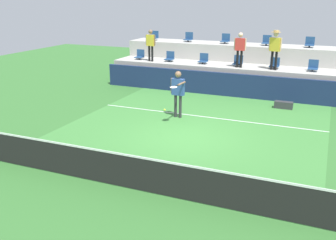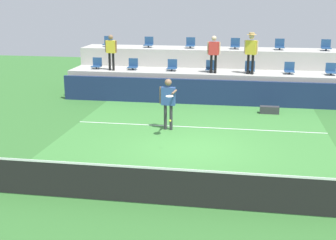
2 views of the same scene
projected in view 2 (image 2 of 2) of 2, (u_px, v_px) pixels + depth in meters
The scene contains 26 objects.
ground_plane at pixel (191, 149), 14.11m from camera, with size 40.00×40.00×0.00m, color #336B2D.
court_inner_paint at pixel (194, 139), 15.06m from camera, with size 9.00×10.00×0.01m, color #3D7F38.
court_service_line at pixel (198, 127), 16.39m from camera, with size 9.00×0.06×0.00m, color white.
tennis_net at pixel (170, 186), 10.17m from camera, with size 10.48×0.08×1.07m.
sponsor_backboard at pixel (207, 92), 19.66m from camera, with size 13.00×0.16×1.10m, color navy.
seating_tier_lower at pixel (209, 85), 20.88m from camera, with size 13.00×1.80×1.25m, color #ADAAA3.
seating_tier_upper at pixel (212, 70), 22.48m from camera, with size 13.00×1.80×2.10m, color #ADAAA3.
stadium_chair_lower_far_left at pixel (97, 64), 21.44m from camera, with size 0.44×0.40×0.52m.
stadium_chair_lower_left at pixel (133, 65), 21.16m from camera, with size 0.44×0.40×0.52m.
stadium_chair_lower_mid_left at pixel (172, 66), 20.87m from camera, with size 0.44×0.40×0.52m.
stadium_chair_lower_center at pixel (211, 67), 20.58m from camera, with size 0.44×0.40×0.52m.
stadium_chair_lower_mid_right at pixel (250, 68), 20.30m from camera, with size 0.44×0.40×0.52m.
stadium_chair_lower_right at pixel (289, 69), 20.03m from camera, with size 0.44×0.40×0.52m.
stadium_chair_lower_far_right at pixel (331, 70), 19.75m from camera, with size 0.44×0.40×0.52m.
stadium_chair_upper_far_left at pixel (108, 42), 22.92m from camera, with size 0.44×0.40×0.52m.
stadium_chair_upper_left at pixel (149, 43), 22.58m from camera, with size 0.44×0.40×0.52m.
stadium_chair_upper_mid_left at pixel (190, 44), 22.25m from camera, with size 0.44×0.40×0.52m.
stadium_chair_upper_mid_right at pixel (235, 44), 21.90m from camera, with size 0.44×0.40×0.52m.
stadium_chair_upper_right at pixel (280, 45), 21.57m from camera, with size 0.44×0.40×0.52m.
stadium_chair_upper_far_right at pixel (326, 46), 21.23m from camera, with size 0.44×0.40×0.52m.
tennis_player at pixel (168, 99), 15.79m from camera, with size 0.66×1.27×1.83m.
spectator_leaning_on_rail at pixel (111, 49), 20.74m from camera, with size 0.58×0.24×1.64m.
spectator_in_grey at pixel (214, 51), 19.99m from camera, with size 0.58×0.22×1.66m.
spectator_with_hat at pixel (251, 49), 19.69m from camera, with size 0.61×0.51×1.82m.
tennis_ball at pixel (170, 121), 13.58m from camera, with size 0.07×0.07×0.07m.
equipment_bag at pixel (269, 110), 18.26m from camera, with size 0.76×0.28×0.30m, color #333338.
Camera 2 is at (1.50, -13.29, 4.64)m, focal length 48.40 mm.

